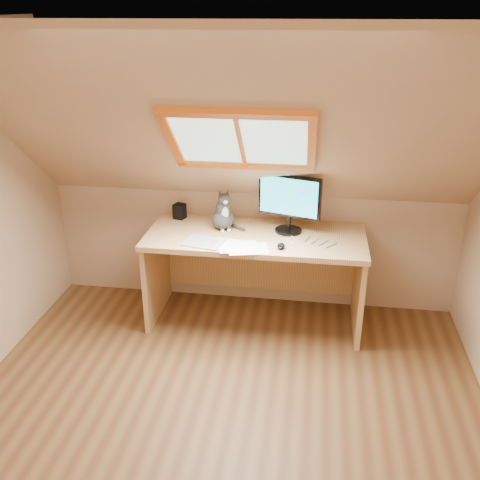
# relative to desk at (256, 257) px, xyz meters

# --- Properties ---
(ground) EXTENTS (3.50, 3.50, 0.00)m
(ground) POSITION_rel_desk_xyz_m (-0.07, -1.45, -0.56)
(ground) COLOR brown
(ground) RESTS_ON ground
(room_shell) EXTENTS (3.52, 3.52, 2.41)m
(room_shell) POSITION_rel_desk_xyz_m (-0.07, -1.55, 0.87)
(room_shell) COLOR tan
(room_shell) RESTS_ON ground
(desk) EXTENTS (1.74, 0.76, 0.79)m
(desk) POSITION_rel_desk_xyz_m (0.00, 0.00, 0.00)
(desk) COLOR tan
(desk) RESTS_ON ground
(monitor) EXTENTS (0.50, 0.21, 0.47)m
(monitor) POSITION_rel_desk_xyz_m (0.25, 0.01, 0.50)
(monitor) COLOR black
(monitor) RESTS_ON desk
(cat) EXTENTS (0.26, 0.28, 0.34)m
(cat) POSITION_rel_desk_xyz_m (-0.27, 0.01, 0.36)
(cat) COLOR #403B38
(cat) RESTS_ON desk
(desk_speaker) EXTENTS (0.11, 0.11, 0.13)m
(desk_speaker) POSITION_rel_desk_xyz_m (-0.68, 0.18, 0.30)
(desk_speaker) COLOR black
(desk_speaker) RESTS_ON desk
(graphics_tablet) EXTENTS (0.33, 0.27, 0.01)m
(graphics_tablet) POSITION_rel_desk_xyz_m (-0.37, -0.31, 0.24)
(graphics_tablet) COLOR #B2B2B7
(graphics_tablet) RESTS_ON desk
(mouse) EXTENTS (0.06, 0.11, 0.03)m
(mouse) POSITION_rel_desk_xyz_m (0.22, -0.31, 0.25)
(mouse) COLOR black
(mouse) RESTS_ON desk
(papers) EXTENTS (0.35, 0.30, 0.01)m
(papers) POSITION_rel_desk_xyz_m (-0.10, -0.33, 0.24)
(papers) COLOR white
(papers) RESTS_ON desk
(cables) EXTENTS (0.51, 0.26, 0.01)m
(cables) POSITION_rel_desk_xyz_m (0.41, -0.19, 0.24)
(cables) COLOR silver
(cables) RESTS_ON desk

